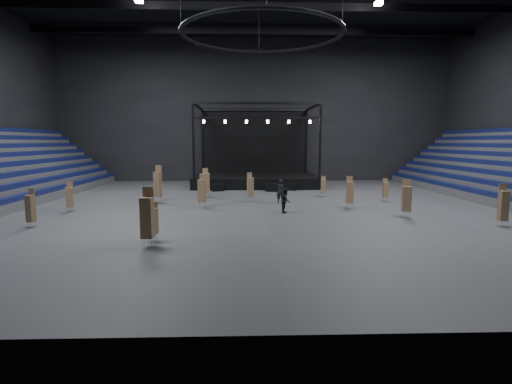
{
  "coord_description": "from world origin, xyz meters",
  "views": [
    {
      "loc": [
        -1.43,
        -30.89,
        5.05
      ],
      "look_at": [
        -0.52,
        -2.0,
        1.4
      ],
      "focal_mm": 28.0,
      "sensor_mm": 36.0,
      "label": 1
    }
  ],
  "objects_px": {
    "stage": "(256,172)",
    "flight_case_right": "(291,187)",
    "crew_member": "(286,201)",
    "chair_stack_0": "(407,198)",
    "chair_stack_3": "(152,220)",
    "flight_case_mid": "(272,187)",
    "chair_stack_8": "(385,189)",
    "flight_case_left": "(217,187)",
    "chair_stack_4": "(250,187)",
    "chair_stack_7": "(158,184)",
    "chair_stack_12": "(147,217)",
    "chair_stack_1": "(69,197)",
    "chair_stack_9": "(202,190)",
    "chair_stack_10": "(323,186)",
    "chair_stack_5": "(350,192)",
    "chair_stack_2": "(206,182)",
    "man_center": "(280,191)",
    "chair_stack_6": "(31,208)",
    "chair_stack_11": "(503,205)"
  },
  "relations": [
    {
      "from": "stage",
      "to": "flight_case_right",
      "type": "height_order",
      "value": "stage"
    },
    {
      "from": "crew_member",
      "to": "stage",
      "type": "bearing_deg",
      "value": 17.52
    },
    {
      "from": "flight_case_right",
      "to": "chair_stack_0",
      "type": "distance_m",
      "value": 16.43
    },
    {
      "from": "stage",
      "to": "chair_stack_0",
      "type": "height_order",
      "value": "stage"
    },
    {
      "from": "chair_stack_3",
      "to": "flight_case_mid",
      "type": "bearing_deg",
      "value": 85.28
    },
    {
      "from": "stage",
      "to": "chair_stack_8",
      "type": "xyz_separation_m",
      "value": [
        10.63,
        -13.85,
        -0.42
      ]
    },
    {
      "from": "flight_case_left",
      "to": "chair_stack_4",
      "type": "relative_size",
      "value": 0.46
    },
    {
      "from": "chair_stack_7",
      "to": "chair_stack_12",
      "type": "xyz_separation_m",
      "value": [
        2.55,
        -14.41,
        -0.08
      ]
    },
    {
      "from": "chair_stack_8",
      "to": "flight_case_mid",
      "type": "bearing_deg",
      "value": 142.98
    },
    {
      "from": "chair_stack_1",
      "to": "chair_stack_7",
      "type": "xyz_separation_m",
      "value": [
        5.41,
        4.42,
        0.45
      ]
    },
    {
      "from": "flight_case_right",
      "to": "chair_stack_9",
      "type": "height_order",
      "value": "chair_stack_9"
    },
    {
      "from": "chair_stack_9",
      "to": "flight_case_right",
      "type": "bearing_deg",
      "value": 69.04
    },
    {
      "from": "chair_stack_4",
      "to": "chair_stack_10",
      "type": "distance_m",
      "value": 7.41
    },
    {
      "from": "chair_stack_0",
      "to": "chair_stack_5",
      "type": "height_order",
      "value": "chair_stack_0"
    },
    {
      "from": "chair_stack_7",
      "to": "chair_stack_12",
      "type": "bearing_deg",
      "value": -65.79
    },
    {
      "from": "flight_case_left",
      "to": "chair_stack_3",
      "type": "bearing_deg",
      "value": -95.43
    },
    {
      "from": "chair_stack_5",
      "to": "chair_stack_3",
      "type": "bearing_deg",
      "value": -140.84
    },
    {
      "from": "chair_stack_9",
      "to": "chair_stack_0",
      "type": "bearing_deg",
      "value": -1.83
    },
    {
      "from": "flight_case_left",
      "to": "flight_case_right",
      "type": "distance_m",
      "value": 7.6
    },
    {
      "from": "chair_stack_2",
      "to": "chair_stack_5",
      "type": "distance_m",
      "value": 13.09
    },
    {
      "from": "flight_case_right",
      "to": "man_center",
      "type": "bearing_deg",
      "value": -102.15
    },
    {
      "from": "chair_stack_0",
      "to": "chair_stack_6",
      "type": "height_order",
      "value": "chair_stack_0"
    },
    {
      "from": "flight_case_right",
      "to": "chair_stack_11",
      "type": "xyz_separation_m",
      "value": [
        10.52,
        -18.31,
        0.94
      ]
    },
    {
      "from": "chair_stack_4",
      "to": "chair_stack_1",
      "type": "bearing_deg",
      "value": 178.51
    },
    {
      "from": "chair_stack_10",
      "to": "chair_stack_6",
      "type": "bearing_deg",
      "value": -136.04
    },
    {
      "from": "flight_case_right",
      "to": "chair_stack_6",
      "type": "height_order",
      "value": "chair_stack_6"
    },
    {
      "from": "flight_case_right",
      "to": "chair_stack_10",
      "type": "xyz_separation_m",
      "value": [
        2.45,
        -4.86,
        0.64
      ]
    },
    {
      "from": "flight_case_left",
      "to": "chair_stack_6",
      "type": "relative_size",
      "value": 0.49
    },
    {
      "from": "flight_case_right",
      "to": "chair_stack_7",
      "type": "height_order",
      "value": "chair_stack_7"
    },
    {
      "from": "chair_stack_11",
      "to": "chair_stack_8",
      "type": "bearing_deg",
      "value": 112.89
    },
    {
      "from": "chair_stack_8",
      "to": "man_center",
      "type": "height_order",
      "value": "man_center"
    },
    {
      "from": "chair_stack_4",
      "to": "chair_stack_10",
      "type": "height_order",
      "value": "chair_stack_4"
    },
    {
      "from": "flight_case_left",
      "to": "chair_stack_7",
      "type": "distance_m",
      "value": 8.78
    },
    {
      "from": "flight_case_mid",
      "to": "crew_member",
      "type": "xyz_separation_m",
      "value": [
        0.07,
        -12.25,
        0.45
      ]
    },
    {
      "from": "chair_stack_1",
      "to": "chair_stack_5",
      "type": "bearing_deg",
      "value": -2.87
    },
    {
      "from": "chair_stack_1",
      "to": "man_center",
      "type": "relative_size",
      "value": 1.08
    },
    {
      "from": "flight_case_left",
      "to": "chair_stack_4",
      "type": "distance_m",
      "value": 8.08
    },
    {
      "from": "chair_stack_3",
      "to": "crew_member",
      "type": "xyz_separation_m",
      "value": [
        7.65,
        7.95,
        -0.2
      ]
    },
    {
      "from": "man_center",
      "to": "crew_member",
      "type": "bearing_deg",
      "value": 105.81
    },
    {
      "from": "chair_stack_1",
      "to": "crew_member",
      "type": "height_order",
      "value": "chair_stack_1"
    },
    {
      "from": "chair_stack_8",
      "to": "chair_stack_12",
      "type": "relative_size",
      "value": 0.67
    },
    {
      "from": "stage",
      "to": "flight_case_mid",
      "type": "bearing_deg",
      "value": -77.63
    },
    {
      "from": "chair_stack_2",
      "to": "chair_stack_7",
      "type": "height_order",
      "value": "chair_stack_7"
    },
    {
      "from": "flight_case_left",
      "to": "man_center",
      "type": "xyz_separation_m",
      "value": [
        5.72,
        -8.23,
        0.62
      ]
    },
    {
      "from": "chair_stack_7",
      "to": "man_center",
      "type": "distance_m",
      "value": 10.24
    },
    {
      "from": "flight_case_left",
      "to": "chair_stack_8",
      "type": "distance_m",
      "value": 16.55
    },
    {
      "from": "chair_stack_5",
      "to": "chair_stack_8",
      "type": "bearing_deg",
      "value": 43.46
    },
    {
      "from": "chair_stack_0",
      "to": "chair_stack_9",
      "type": "xyz_separation_m",
      "value": [
        -14.05,
        4.5,
        0.03
      ]
    },
    {
      "from": "stage",
      "to": "crew_member",
      "type": "bearing_deg",
      "value": -85.29
    },
    {
      "from": "chair_stack_2",
      "to": "man_center",
      "type": "distance_m",
      "value": 7.35
    }
  ]
}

